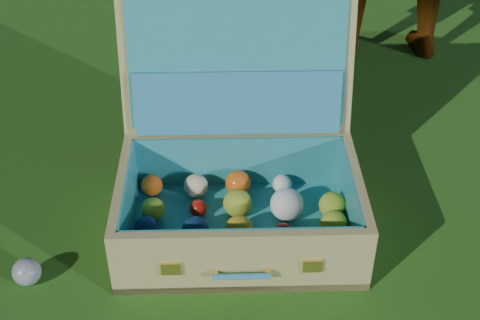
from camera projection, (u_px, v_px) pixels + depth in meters
name	position (u px, v px, depth m)	size (l,w,h in m)	color
ground	(253.00, 231.00, 1.75)	(60.00, 60.00, 0.00)	#215114
stray_ball	(27.00, 272.00, 1.59)	(0.07, 0.07, 0.07)	teal
suitcase	(240.00, 165.00, 1.71)	(0.63, 0.57, 0.57)	tan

